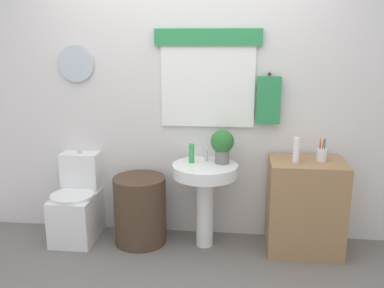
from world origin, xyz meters
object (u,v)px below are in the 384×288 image
pedestal_sink (205,183)px  wooden_cabinet (305,207)px  soap_bottle (192,153)px  toilet (77,206)px  toothbrush_cup (322,154)px  laundry_hamper (140,210)px  lotion_bottle (296,150)px  potted_plant (222,144)px

pedestal_sink → wooden_cabinet: bearing=0.0°
pedestal_sink → soap_bottle: size_ratio=4.56×
toilet → toothbrush_cup: (2.11, -0.01, 0.55)m
laundry_hamper → lotion_bottle: lotion_bottle is taller
potted_plant → toilet: bearing=-178.8°
wooden_cabinet → lotion_bottle: lotion_bottle is taller
toilet → soap_bottle: soap_bottle is taller
toilet → soap_bottle: 1.16m
toothbrush_cup → soap_bottle: bearing=178.4°
toilet → lotion_bottle: lotion_bottle is taller
laundry_hamper → soap_bottle: soap_bottle is taller
wooden_cabinet → laundry_hamper: bearing=180.0°
laundry_hamper → wooden_cabinet: bearing=0.0°
soap_bottle → wooden_cabinet: bearing=-3.0°
potted_plant → toothbrush_cup: 0.82m
soap_bottle → lotion_bottle: size_ratio=0.79×
soap_bottle → lotion_bottle: 0.87m
laundry_hamper → wooden_cabinet: wooden_cabinet is taller
toilet → pedestal_sink: bearing=-1.6°
lotion_bottle → toothbrush_cup: 0.23m
wooden_cabinet → pedestal_sink: bearing=-180.0°
toilet → potted_plant: 1.43m
soap_bottle → lotion_bottle: lotion_bottle is taller
pedestal_sink → potted_plant: 0.37m
laundry_hamper → toothbrush_cup: (1.53, 0.02, 0.55)m
pedestal_sink → lotion_bottle: size_ratio=3.61×
toilet → pedestal_sink: 1.19m
wooden_cabinet → toothbrush_cup: bearing=10.6°
wooden_cabinet → potted_plant: potted_plant is taller
toilet → pedestal_sink: toilet is taller
laundry_hamper → soap_bottle: 0.69m
laundry_hamper → lotion_bottle: bearing=-1.7°
potted_plant → toothbrush_cup: (0.81, -0.04, -0.06)m
toothbrush_cup → wooden_cabinet: bearing=-169.4°
pedestal_sink → lotion_bottle: (0.74, -0.04, 0.33)m
laundry_hamper → lotion_bottle: 1.44m
laundry_hamper → wooden_cabinet: size_ratio=0.76×
pedestal_sink → wooden_cabinet: wooden_cabinet is taller
soap_bottle → potted_plant: size_ratio=0.56×
toilet → potted_plant: bearing=1.2°
lotion_bottle → potted_plant: bearing=170.5°
lotion_bottle → pedestal_sink: bearing=176.9°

